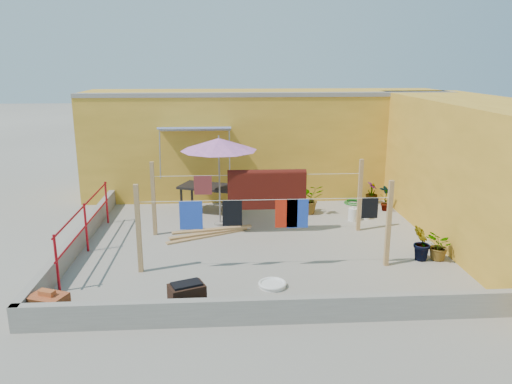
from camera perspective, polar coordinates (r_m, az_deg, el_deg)
ground at (r=11.56m, az=0.49°, el=-5.95°), size 80.00×80.00×0.00m
wall_back at (r=15.73m, az=1.08°, el=5.71°), size 11.00×3.27×3.21m
wall_right at (r=12.59m, az=24.86°, el=1.98°), size 2.40×9.00×3.20m
parapet_front at (r=8.22m, az=2.36°, el=-13.36°), size 8.30×0.16×0.44m
parapet_left at (r=11.92m, az=-19.54°, el=-5.06°), size 0.16×7.30×0.44m
red_railing at (r=11.52m, az=-18.92°, el=-3.06°), size 0.05×4.20×1.10m
clothesline_rig at (r=11.78m, az=1.14°, el=-0.21°), size 5.09×2.35×1.80m
patio_umbrella at (r=12.44m, az=-4.27°, el=5.39°), size 2.27×2.27×2.31m
outdoor_table at (r=13.67m, az=-5.17°, el=0.41°), size 1.88×1.41×0.79m
brick_stack at (r=9.00m, az=-22.62°, el=-11.98°), size 0.68×0.60×0.50m
lumber_pile at (r=12.13m, az=-5.40°, el=-4.68°), size 2.04×1.02×0.13m
brazier at (r=8.62m, az=-7.89°, el=-11.85°), size 0.68×0.57×0.52m
white_basin at (r=9.47m, az=1.88°, el=-10.51°), size 0.53×0.53×0.09m
water_jug_a at (r=13.40m, az=11.00°, el=-2.52°), size 0.24×0.24×0.38m
water_jug_b at (r=13.62m, az=12.49°, el=-2.46°), size 0.20×0.20×0.31m
green_hose at (r=15.02m, az=11.04°, el=-1.16°), size 0.53×0.53×0.08m
plant_back_a at (r=13.79m, az=6.10°, el=-0.77°), size 0.83×0.74×0.83m
plant_back_b at (r=15.12m, az=13.08°, el=-0.07°), size 0.46×0.46×0.63m
plant_right_a at (r=14.42m, az=14.62°, el=-0.65°), size 0.47×0.47×0.75m
plant_right_b at (r=11.05m, az=18.45°, el=-5.56°), size 0.48×0.53×0.80m
plant_right_c at (r=11.23m, az=20.26°, el=-5.82°), size 0.56×0.63×0.64m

